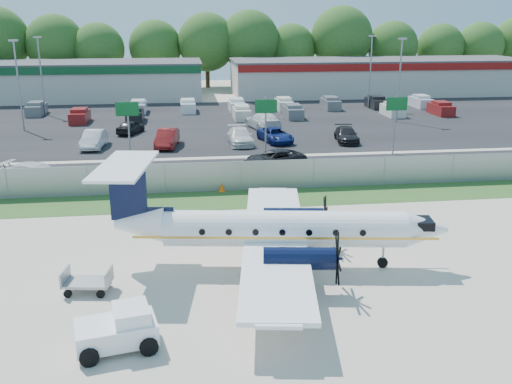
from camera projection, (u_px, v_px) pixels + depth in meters
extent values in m
plane|color=beige|center=(273.00, 281.00, 25.21)|extent=(170.00, 170.00, 0.00)
cube|color=#2D561E|center=(244.00, 199.00, 36.58)|extent=(170.00, 4.00, 0.02)
cube|color=black|center=(234.00, 171.00, 43.22)|extent=(170.00, 8.00, 0.02)
cube|color=black|center=(217.00, 123.00, 63.13)|extent=(170.00, 32.00, 0.02)
cube|color=gray|center=(241.00, 176.00, 38.19)|extent=(120.00, 0.02, 1.90)
cube|color=gray|center=(241.00, 162.00, 37.90)|extent=(120.00, 0.06, 0.06)
cube|color=gray|center=(241.00, 189.00, 38.47)|extent=(120.00, 0.06, 0.06)
cube|color=beige|center=(36.00, 82.00, 80.31)|extent=(46.00, 12.00, 5.00)
cube|color=#474749|center=(34.00, 63.00, 79.54)|extent=(46.40, 12.40, 0.24)
cube|color=#0F4723|center=(23.00, 71.00, 73.94)|extent=(46.00, 0.20, 1.00)
cube|color=beige|center=(378.00, 77.00, 86.46)|extent=(44.00, 12.00, 5.00)
cube|color=#474749|center=(379.00, 60.00, 85.69)|extent=(44.40, 12.40, 0.24)
cube|color=maroon|center=(394.00, 67.00, 80.09)|extent=(44.00, 0.20, 1.00)
cylinder|color=gray|center=(129.00, 131.00, 45.30)|extent=(0.14, 0.14, 5.00)
cube|color=#0C5923|center=(127.00, 109.00, 44.63)|extent=(1.80, 0.08, 1.10)
cylinder|color=gray|center=(266.00, 128.00, 46.65)|extent=(0.14, 0.14, 5.00)
cube|color=#0C5923|center=(266.00, 106.00, 45.98)|extent=(1.80, 0.08, 1.10)
cylinder|color=gray|center=(395.00, 125.00, 48.00)|extent=(0.14, 0.14, 5.00)
cube|color=#0C5923|center=(397.00, 104.00, 47.33)|extent=(1.80, 0.08, 1.10)
cylinder|color=gray|center=(19.00, 87.00, 57.46)|extent=(0.18, 0.18, 9.00)
cube|color=gray|center=(13.00, 41.00, 56.14)|extent=(0.90, 0.35, 0.18)
cylinder|color=gray|center=(399.00, 81.00, 62.38)|extent=(0.18, 0.18, 9.00)
cube|color=gray|center=(402.00, 39.00, 61.06)|extent=(0.90, 0.35, 0.18)
cylinder|color=gray|center=(42.00, 77.00, 66.94)|extent=(0.18, 0.18, 9.00)
cube|color=gray|center=(37.00, 37.00, 65.62)|extent=(0.90, 0.35, 0.18)
cylinder|color=gray|center=(370.00, 73.00, 71.86)|extent=(0.18, 0.18, 9.00)
cube|color=gray|center=(372.00, 36.00, 70.54)|extent=(0.90, 0.35, 0.18)
cylinder|color=white|center=(285.00, 229.00, 26.10)|extent=(11.14, 3.25, 1.67)
cone|color=white|center=(426.00, 230.00, 26.00)|extent=(2.16, 1.94, 1.67)
cone|color=white|center=(140.00, 224.00, 26.15)|extent=(2.51, 1.99, 1.67)
cube|color=black|center=(423.00, 223.00, 25.92)|extent=(0.95, 1.25, 0.40)
cube|color=white|center=(275.00, 239.00, 26.25)|extent=(5.03, 15.76, 0.19)
cylinder|color=black|center=(299.00, 258.00, 23.75)|extent=(3.11, 1.39, 0.97)
cylinder|color=black|center=(293.00, 217.00, 28.64)|extent=(3.11, 1.39, 0.97)
cube|color=black|center=(128.00, 193.00, 25.72)|extent=(1.68, 0.40, 2.56)
cube|color=white|center=(124.00, 166.00, 25.34)|extent=(2.88, 5.71, 0.12)
cylinder|color=gray|center=(383.00, 256.00, 26.42)|extent=(0.11, 0.11, 1.15)
cylinder|color=black|center=(383.00, 262.00, 26.51)|extent=(0.51, 0.23, 0.49)
cylinder|color=black|center=(276.00, 286.00, 24.14)|extent=(0.61, 0.43, 0.56)
cylinder|color=black|center=(274.00, 241.00, 29.02)|extent=(0.61, 0.43, 0.56)
cube|color=white|center=(116.00, 332.00, 19.97)|extent=(3.03, 2.17, 0.77)
cube|color=white|center=(131.00, 314.00, 19.96)|extent=(1.47, 1.65, 0.55)
cube|color=black|center=(145.00, 311.00, 20.11)|extent=(0.44, 1.23, 0.44)
cylinder|color=black|center=(89.00, 357.00, 18.97)|extent=(0.70, 0.37, 0.66)
cylinder|color=black|center=(86.00, 332.00, 20.52)|extent=(0.70, 0.37, 0.66)
cylinder|color=black|center=(149.00, 347.00, 19.58)|extent=(0.70, 0.37, 0.66)
cylinder|color=black|center=(142.00, 322.00, 21.14)|extent=(0.70, 0.37, 0.66)
cube|color=gray|center=(88.00, 282.00, 24.09)|extent=(2.12, 1.46, 0.12)
cube|color=gray|center=(65.00, 276.00, 24.02)|extent=(0.25, 1.18, 0.59)
cube|color=gray|center=(109.00, 276.00, 23.98)|extent=(0.25, 1.18, 0.59)
cylinder|color=black|center=(68.00, 294.00, 23.67)|extent=(0.37, 0.17, 0.35)
cylinder|color=black|center=(76.00, 282.00, 24.70)|extent=(0.37, 0.17, 0.35)
cylinder|color=black|center=(101.00, 294.00, 23.64)|extent=(0.37, 0.17, 0.35)
cylinder|color=black|center=(108.00, 282.00, 24.67)|extent=(0.37, 0.17, 0.35)
cone|color=#FD6307|center=(222.00, 187.00, 38.07)|extent=(0.40, 0.40, 0.60)
cube|color=#FD6307|center=(222.00, 191.00, 38.16)|extent=(0.42, 0.42, 0.03)
imported|color=silver|center=(38.00, 186.00, 39.47)|extent=(5.86, 4.27, 1.58)
imported|color=black|center=(274.00, 167.00, 44.32)|extent=(5.38, 3.63, 1.37)
imported|color=silver|center=(95.00, 148.00, 51.02)|extent=(2.03, 4.84, 1.56)
imported|color=maroon|center=(168.00, 147.00, 51.41)|extent=(2.28, 5.00, 1.59)
imported|color=silver|center=(240.00, 144.00, 52.42)|extent=(2.16, 5.12, 1.47)
imported|color=navy|center=(275.00, 142.00, 53.32)|extent=(3.27, 5.21, 1.34)
imported|color=black|center=(346.00, 142.00, 53.40)|extent=(2.49, 4.90, 1.36)
imported|color=black|center=(131.00, 134.00, 57.20)|extent=(2.90, 4.30, 1.36)
imported|color=silver|center=(263.00, 129.00, 59.66)|extent=(3.66, 6.24, 1.70)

